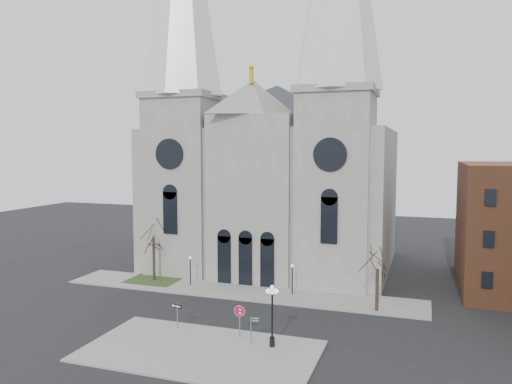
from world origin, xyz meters
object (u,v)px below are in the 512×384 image
(one_way_sign, at_px, (177,311))
(street_name_sign, at_px, (252,327))
(globe_lamp, at_px, (272,308))
(stop_sign, at_px, (240,315))

(one_way_sign, xyz_separation_m, street_name_sign, (7.22, -1.11, -0.18))
(one_way_sign, bearing_deg, street_name_sign, 2.22)
(globe_lamp, relative_size, street_name_sign, 2.22)
(street_name_sign, bearing_deg, stop_sign, 125.12)
(stop_sign, relative_size, street_name_sign, 1.22)
(stop_sign, distance_m, globe_lamp, 3.45)
(globe_lamp, bearing_deg, one_way_sign, 172.62)
(stop_sign, xyz_separation_m, one_way_sign, (-5.82, 0.17, -0.41))
(globe_lamp, bearing_deg, stop_sign, 162.31)
(one_way_sign, bearing_deg, stop_sign, 9.30)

